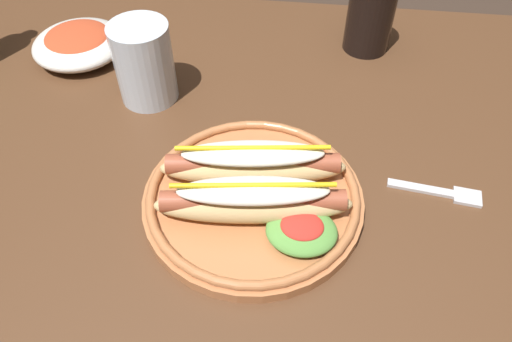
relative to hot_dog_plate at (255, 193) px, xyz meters
name	(u,v)px	position (x,y,z in m)	size (l,w,h in m)	color
dining_table	(211,206)	(-0.07, 0.06, -0.11)	(1.50, 0.92, 0.74)	#51331E
hot_dog_plate	(255,193)	(0.00, 0.00, 0.00)	(0.28, 0.28, 0.08)	#B77042
fork	(442,192)	(0.24, 0.05, -0.02)	(0.12, 0.03, 0.00)	silver
soda_cup	(370,18)	(0.15, 0.38, 0.03)	(0.08, 0.08, 0.11)	black
water_cup	(144,63)	(-0.19, 0.20, 0.04)	(0.09, 0.09, 0.12)	silver
side_bowl	(79,43)	(-0.34, 0.29, 0.00)	(0.16, 0.16, 0.05)	silver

